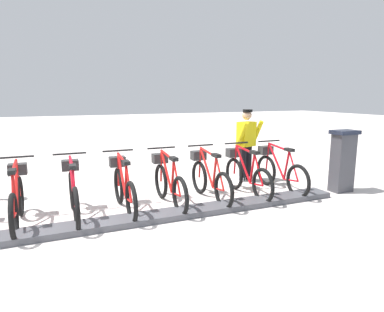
# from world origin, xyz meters

# --- Properties ---
(ground_plane) EXTENTS (60.00, 60.00, 0.00)m
(ground_plane) POSITION_xyz_m (0.00, 0.00, 0.00)
(ground_plane) COLOR beige
(dock_rail_base) EXTENTS (0.44, 8.14, 0.10)m
(dock_rail_base) POSITION_xyz_m (0.00, 0.00, 0.05)
(dock_rail_base) COLOR #47474C
(dock_rail_base) RESTS_ON ground
(payment_kiosk) EXTENTS (0.36, 0.52, 1.28)m
(payment_kiosk) POSITION_xyz_m (0.05, -4.62, 0.67)
(payment_kiosk) COLOR #38383D
(payment_kiosk) RESTS_ON ground
(bike_docked_0) EXTENTS (1.72, 0.54, 1.02)m
(bike_docked_0) POSITION_xyz_m (0.63, -3.47, 0.43)
(bike_docked_0) COLOR black
(bike_docked_0) RESTS_ON ground
(bike_docked_1) EXTENTS (1.72, 0.54, 1.02)m
(bike_docked_1) POSITION_xyz_m (0.63, -2.65, 0.43)
(bike_docked_1) COLOR black
(bike_docked_1) RESTS_ON ground
(bike_docked_2) EXTENTS (1.72, 0.54, 1.02)m
(bike_docked_2) POSITION_xyz_m (0.63, -1.84, 0.43)
(bike_docked_2) COLOR black
(bike_docked_2) RESTS_ON ground
(bike_docked_3) EXTENTS (1.72, 0.54, 1.02)m
(bike_docked_3) POSITION_xyz_m (0.63, -1.02, 0.43)
(bike_docked_3) COLOR black
(bike_docked_3) RESTS_ON ground
(bike_docked_4) EXTENTS (1.72, 0.54, 1.02)m
(bike_docked_4) POSITION_xyz_m (0.63, -0.21, 0.43)
(bike_docked_4) COLOR black
(bike_docked_4) RESTS_ON ground
(bike_docked_5) EXTENTS (1.72, 0.54, 1.02)m
(bike_docked_5) POSITION_xyz_m (0.63, 0.61, 0.43)
(bike_docked_5) COLOR black
(bike_docked_5) RESTS_ON ground
(bike_docked_6) EXTENTS (1.72, 0.54, 1.02)m
(bike_docked_6) POSITION_xyz_m (0.63, 1.42, 0.43)
(bike_docked_6) COLOR black
(bike_docked_6) RESTS_ON ground
(worker_near_rack) EXTENTS (0.53, 0.69, 1.66)m
(worker_near_rack) POSITION_xyz_m (1.59, -3.27, 0.91)
(worker_near_rack) COLOR white
(worker_near_rack) RESTS_ON ground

